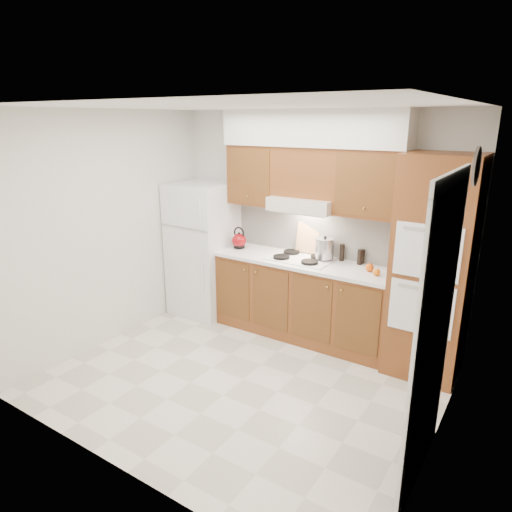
% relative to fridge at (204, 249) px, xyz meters
% --- Properties ---
extents(floor, '(3.60, 3.60, 0.00)m').
position_rel_fridge_xyz_m(floor, '(1.41, -1.14, -0.86)').
color(floor, beige).
rests_on(floor, ground).
extents(ceiling, '(3.60, 3.60, 0.00)m').
position_rel_fridge_xyz_m(ceiling, '(1.41, -1.14, 1.74)').
color(ceiling, white).
rests_on(ceiling, wall_back).
extents(wall_back, '(3.60, 0.02, 2.60)m').
position_rel_fridge_xyz_m(wall_back, '(1.41, 0.36, 0.44)').
color(wall_back, silver).
rests_on(wall_back, floor).
extents(wall_left, '(0.02, 3.00, 2.60)m').
position_rel_fridge_xyz_m(wall_left, '(-0.40, -1.14, 0.44)').
color(wall_left, silver).
rests_on(wall_left, floor).
extents(wall_right, '(0.02, 3.00, 2.60)m').
position_rel_fridge_xyz_m(wall_right, '(3.21, -1.14, 0.44)').
color(wall_right, silver).
rests_on(wall_right, floor).
extents(fridge, '(0.75, 0.72, 1.72)m').
position_rel_fridge_xyz_m(fridge, '(0.00, 0.00, 0.00)').
color(fridge, white).
rests_on(fridge, floor).
extents(base_cabinets, '(2.11, 0.60, 0.90)m').
position_rel_fridge_xyz_m(base_cabinets, '(1.43, 0.06, -0.41)').
color(base_cabinets, brown).
rests_on(base_cabinets, floor).
extents(countertop, '(2.13, 0.62, 0.04)m').
position_rel_fridge_xyz_m(countertop, '(1.43, 0.05, 0.06)').
color(countertop, white).
rests_on(countertop, base_cabinets).
extents(backsplash, '(2.11, 0.03, 0.56)m').
position_rel_fridge_xyz_m(backsplash, '(1.43, 0.34, 0.36)').
color(backsplash, white).
rests_on(backsplash, countertop).
extents(oven_cabinet, '(0.70, 0.65, 2.20)m').
position_rel_fridge_xyz_m(oven_cabinet, '(2.85, 0.03, 0.24)').
color(oven_cabinet, brown).
rests_on(oven_cabinet, floor).
extents(upper_cab_left, '(0.63, 0.33, 0.70)m').
position_rel_fridge_xyz_m(upper_cab_left, '(0.69, 0.19, 0.99)').
color(upper_cab_left, brown).
rests_on(upper_cab_left, wall_back).
extents(upper_cab_right, '(0.73, 0.33, 0.70)m').
position_rel_fridge_xyz_m(upper_cab_right, '(2.12, 0.19, 0.99)').
color(upper_cab_right, brown).
rests_on(upper_cab_right, wall_back).
extents(range_hood, '(0.75, 0.45, 0.15)m').
position_rel_fridge_xyz_m(range_hood, '(1.38, 0.13, 0.71)').
color(range_hood, silver).
rests_on(range_hood, wall_back).
extents(upper_cab_over_hood, '(0.75, 0.33, 0.55)m').
position_rel_fridge_xyz_m(upper_cab_over_hood, '(1.38, 0.19, 1.06)').
color(upper_cab_over_hood, brown).
rests_on(upper_cab_over_hood, range_hood).
extents(soffit, '(2.13, 0.36, 0.40)m').
position_rel_fridge_xyz_m(soffit, '(1.43, 0.18, 1.54)').
color(soffit, silver).
rests_on(soffit, wall_back).
extents(cooktop, '(0.74, 0.50, 0.01)m').
position_rel_fridge_xyz_m(cooktop, '(1.38, 0.07, 0.09)').
color(cooktop, white).
rests_on(cooktop, countertop).
extents(doorway, '(0.02, 0.90, 2.10)m').
position_rel_fridge_xyz_m(doorway, '(3.19, -1.49, 0.19)').
color(doorway, black).
rests_on(doorway, floor).
extents(wall_clock, '(0.02, 0.30, 0.30)m').
position_rel_fridge_xyz_m(wall_clock, '(3.19, -0.59, 1.29)').
color(wall_clock, '#3F3833').
rests_on(wall_clock, wall_right).
extents(kettle, '(0.19, 0.19, 0.18)m').
position_rel_fridge_xyz_m(kettle, '(0.53, 0.06, 0.18)').
color(kettle, maroon).
rests_on(kettle, countertop).
extents(cutting_board, '(0.28, 0.12, 0.36)m').
position_rel_fridge_xyz_m(cutting_board, '(1.35, 0.31, 0.28)').
color(cutting_board, tan).
rests_on(cutting_board, countertop).
extents(stock_pot, '(0.28, 0.28, 0.22)m').
position_rel_fridge_xyz_m(stock_pot, '(1.63, 0.18, 0.22)').
color(stock_pot, '#BABABF').
rests_on(stock_pot, cooktop).
extents(condiment_a, '(0.06, 0.06, 0.20)m').
position_rel_fridge_xyz_m(condiment_a, '(1.81, 0.27, 0.18)').
color(condiment_a, black).
rests_on(condiment_a, countertop).
extents(condiment_b, '(0.06, 0.06, 0.16)m').
position_rel_fridge_xyz_m(condiment_b, '(2.03, 0.31, 0.16)').
color(condiment_b, black).
rests_on(condiment_b, countertop).
extents(condiment_c, '(0.08, 0.08, 0.17)m').
position_rel_fridge_xyz_m(condiment_c, '(2.03, 0.25, 0.17)').
color(condiment_c, black).
rests_on(condiment_c, countertop).
extents(orange_near, '(0.09, 0.09, 0.08)m').
position_rel_fridge_xyz_m(orange_near, '(2.31, -0.02, 0.12)').
color(orange_near, orange).
rests_on(orange_near, countertop).
extents(orange_far, '(0.10, 0.10, 0.09)m').
position_rel_fridge_xyz_m(orange_far, '(2.20, 0.07, 0.12)').
color(orange_far, '#EB5E0C').
rests_on(orange_far, countertop).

